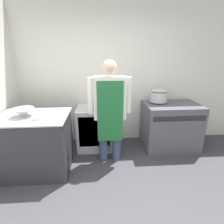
{
  "coord_description": "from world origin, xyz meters",
  "views": [
    {
      "loc": [
        -0.18,
        -1.34,
        1.76
      ],
      "look_at": [
        0.0,
        1.15,
        0.93
      ],
      "focal_mm": 28.0,
      "sensor_mm": 36.0,
      "label": 1
    }
  ],
  "objects_px": {
    "mixing_bowl": "(23,112)",
    "stock_pot": "(159,95)",
    "stove": "(170,126)",
    "fridge_unit": "(95,128)",
    "plastic_tub": "(38,116)",
    "person_cook": "(110,107)"
  },
  "relations": [
    {
      "from": "mixing_bowl",
      "to": "stock_pot",
      "type": "relative_size",
      "value": 0.93
    },
    {
      "from": "stock_pot",
      "to": "mixing_bowl",
      "type": "bearing_deg",
      "value": -162.27
    },
    {
      "from": "stove",
      "to": "fridge_unit",
      "type": "distance_m",
      "value": 1.46
    },
    {
      "from": "stove",
      "to": "stock_pot",
      "type": "height_order",
      "value": "stock_pot"
    },
    {
      "from": "fridge_unit",
      "to": "plastic_tub",
      "type": "bearing_deg",
      "value": -132.94
    },
    {
      "from": "stove",
      "to": "mixing_bowl",
      "type": "bearing_deg",
      "value": -166.6
    },
    {
      "from": "fridge_unit",
      "to": "plastic_tub",
      "type": "xyz_separation_m",
      "value": [
        -0.74,
        -0.8,
        0.54
      ]
    },
    {
      "from": "mixing_bowl",
      "to": "fridge_unit",
      "type": "bearing_deg",
      "value": 34.23
    },
    {
      "from": "person_cook",
      "to": "plastic_tub",
      "type": "bearing_deg",
      "value": -161.98
    },
    {
      "from": "stock_pot",
      "to": "fridge_unit",
      "type": "bearing_deg",
      "value": -178.25
    },
    {
      "from": "fridge_unit",
      "to": "mixing_bowl",
      "type": "relative_size",
      "value": 2.64
    },
    {
      "from": "mixing_bowl",
      "to": "plastic_tub",
      "type": "xyz_separation_m",
      "value": [
        0.24,
        -0.13,
        -0.02
      ]
    },
    {
      "from": "stove",
      "to": "fridge_unit",
      "type": "relative_size",
      "value": 1.24
    },
    {
      "from": "fridge_unit",
      "to": "person_cook",
      "type": "relative_size",
      "value": 0.48
    },
    {
      "from": "stove",
      "to": "person_cook",
      "type": "relative_size",
      "value": 0.6
    },
    {
      "from": "stove",
      "to": "mixing_bowl",
      "type": "height_order",
      "value": "mixing_bowl"
    },
    {
      "from": "stock_pot",
      "to": "plastic_tub",
      "type": "bearing_deg",
      "value": -157.01
    },
    {
      "from": "person_cook",
      "to": "plastic_tub",
      "type": "xyz_separation_m",
      "value": [
        -1.01,
        -0.33,
        -0.02
      ]
    },
    {
      "from": "stove",
      "to": "plastic_tub",
      "type": "height_order",
      "value": "plastic_tub"
    },
    {
      "from": "stove",
      "to": "plastic_tub",
      "type": "distance_m",
      "value": 2.37
    },
    {
      "from": "stove",
      "to": "fridge_unit",
      "type": "xyz_separation_m",
      "value": [
        -1.46,
        0.09,
        -0.03
      ]
    },
    {
      "from": "fridge_unit",
      "to": "person_cook",
      "type": "bearing_deg",
      "value": -60.64
    }
  ]
}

